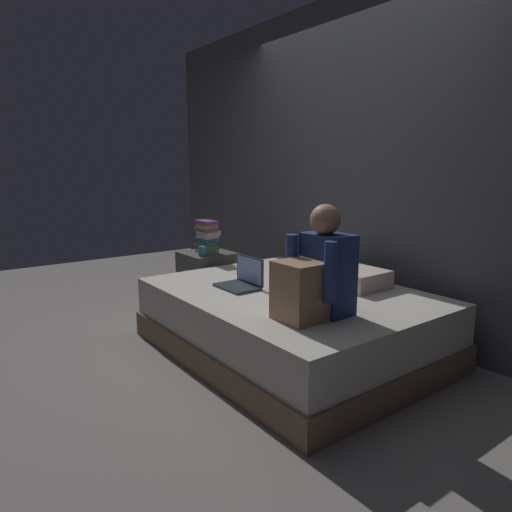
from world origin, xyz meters
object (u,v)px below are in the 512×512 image
book_stack (207,237)px  bed (289,321)px  nightstand (207,280)px  mug (203,251)px  laptop (242,280)px  pillow (348,276)px  person_sitting (317,274)px

book_stack → bed: bearing=-3.9°
nightstand → mug: 0.36m
laptop → pillow: laptop is taller
pillow → laptop: bearing=-120.7°
nightstand → pillow: (1.44, 0.36, 0.26)m
nightstand → book_stack: bearing=-12.8°
nightstand → laptop: size_ratio=1.65×
bed → book_stack: bearing=176.1°
nightstand → person_sitting: size_ratio=0.81×
book_stack → mug: bearing=-45.7°
bed → nightstand: size_ratio=3.78×
book_stack → pillow: bearing=14.3°
mug → book_stack: bearing=134.3°
bed → book_stack: 1.36m
nightstand → book_stack: (0.02, -0.00, 0.42)m
nightstand → mug: bearing=-42.7°
nightstand → person_sitting: bearing=-10.5°
bed → pillow: 0.56m
bed → nightstand: (-1.30, 0.09, 0.04)m
person_sitting → mug: (-1.69, 0.22, -0.14)m
laptop → mug: laptop is taller
person_sitting → laptop: person_sitting is taller
bed → laptop: size_ratio=6.25×
bed → person_sitting: (0.52, -0.24, 0.48)m
bed → mug: (-1.17, -0.03, 0.35)m
bed → mug: 1.22m
mug → pillow: bearing=20.1°
laptop → pillow: (0.40, 0.68, 0.01)m
person_sitting → pillow: 0.81m
bed → book_stack: book_stack is taller
book_stack → mug: 0.19m
laptop → book_stack: bearing=162.9°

